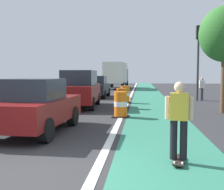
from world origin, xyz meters
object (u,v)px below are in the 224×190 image
Objects in this scene: parked_sedan_nearest at (35,106)px; pedestrian_crossing at (202,88)px; parked_suv_second at (80,89)px; traffic_barrel_front at (121,105)px; delivery_truck_down_block at (117,74)px; traffic_barrel_mid at (122,98)px; traffic_barrel_back at (125,95)px; parked_sedan_third at (96,87)px; traffic_light_corner at (198,50)px; skateboarder_on_lane at (179,120)px.

parked_sedan_nearest is 2.59× the size of pedestrian_crossing.
parked_suv_second is 4.14m from traffic_barrel_front.
delivery_truck_down_block is at bearing 89.18° from parked_suv_second.
parked_sedan_nearest is 3.83× the size of traffic_barrel_mid.
traffic_barrel_back is at bearing -156.73° from pedestrian_crossing.
parked_sedan_nearest is 3.83× the size of traffic_barrel_front.
parked_sedan_third is at bearing -92.03° from delivery_truck_down_block.
traffic_barrel_front is at bearing 54.28° from parked_sedan_nearest.
traffic_light_corner is at bearing 57.19° from parked_sedan_nearest.
parked_suv_second is 0.61× the size of delivery_truck_down_block.
delivery_truck_down_block is 17.04m from traffic_light_corner.
skateboarder_on_lane is at bearing -32.55° from parked_sedan_nearest.
traffic_light_corner is (4.72, 7.72, 2.97)m from traffic_barrel_front.
parked_suv_second is 3.49m from traffic_barrel_back.
parked_sedan_third reaches higher than pedestrian_crossing.
parked_suv_second is 8.96m from pedestrian_crossing.
parked_sedan_third is at bearing 105.35° from traffic_barrel_front.
skateboarder_on_lane is at bearing -82.49° from delivery_truck_down_block.
traffic_barrel_mid is at bearing -69.61° from parked_sedan_third.
parked_suv_second is 2.92× the size of pedestrian_crossing.
traffic_light_corner reaches higher than parked_sedan_nearest.
delivery_truck_down_block is (0.28, 19.93, 0.81)m from parked_suv_second.
delivery_truck_down_block reaches higher than traffic_barrel_front.
parked_sedan_nearest is (-4.09, 2.61, -0.08)m from skateboarder_on_lane.
pedestrian_crossing is (0.36, 0.30, -2.64)m from traffic_light_corner.
delivery_truck_down_block is at bearing 89.49° from parked_sedan_nearest.
skateboarder_on_lane is 14.32m from traffic_light_corner.
traffic_light_corner is at bearing -139.86° from pedestrian_crossing.
traffic_barrel_front is (2.45, 3.41, -0.30)m from parked_sedan_nearest.
parked_sedan_third is 3.79× the size of traffic_barrel_front.
traffic_light_corner reaches higher than delivery_truck_down_block.
parked_suv_second is (-4.14, 9.28, 0.12)m from skateboarder_on_lane.
pedestrian_crossing is (7.30, -15.17, -0.98)m from delivery_truck_down_block.
skateboarder_on_lane is at bearing -74.71° from parked_sedan_third.
pedestrian_crossing is at bearing 40.14° from traffic_light_corner.
traffic_barrel_back is at bearing 46.84° from parked_suv_second.
traffic_barrel_front is 23.34m from delivery_truck_down_block.
delivery_truck_down_block is at bearing 95.46° from traffic_barrel_front.
traffic_barrel_mid is 0.68× the size of pedestrian_crossing.
parked_sedan_nearest is 9.48m from traffic_barrel_back.
skateboarder_on_lane is 0.41× the size of parked_sedan_third.
skateboarder_on_lane is 16.40m from parked_sedan_third.
delivery_truck_down_block is (-2.05, 20.17, 1.31)m from traffic_barrel_mid.
pedestrian_crossing is (5.22, 2.25, 0.33)m from traffic_barrel_back.
parked_sedan_nearest is 13.70m from pedestrian_crossing.
parked_sedan_third is (-4.33, 15.82, -0.08)m from skateboarder_on_lane.
parked_sedan_third is 7.24m from traffic_barrel_mid.
parked_sedan_third reaches higher than skateboarder_on_lane.
traffic_light_corner reaches higher than parked_sedan_third.
traffic_barrel_back is at bearing -83.19° from delivery_truck_down_block.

